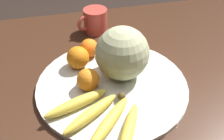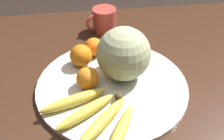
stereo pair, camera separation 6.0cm
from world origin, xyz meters
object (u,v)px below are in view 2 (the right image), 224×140
kitchen_table (131,113)px  orange_back_left (94,47)px  melon (124,54)px  banana_bunch (94,116)px  orange_mid_center (88,78)px  orange_front_left (117,46)px  ceramic_mug (104,20)px  orange_front_right (81,56)px  fruit_bowl (112,85)px

kitchen_table → orange_back_left: (-0.09, 0.19, 0.13)m
kitchen_table → melon: melon is taller
banana_bunch → orange_back_left: (0.02, 0.29, 0.01)m
melon → banana_bunch: bearing=-121.4°
kitchen_table → orange_mid_center: (-0.13, 0.03, 0.13)m
banana_bunch → orange_front_left: (0.10, 0.28, 0.02)m
orange_mid_center → orange_back_left: orange_mid_center is taller
banana_bunch → ceramic_mug: size_ratio=2.11×
orange_front_left → orange_back_left: bearing=171.7°
orange_mid_center → orange_back_left: size_ratio=1.04×
banana_bunch → orange_mid_center: orange_mid_center is taller
kitchen_table → ceramic_mug: bearing=96.1°
orange_front_right → banana_bunch: bearing=-85.0°
orange_mid_center → ceramic_mug: size_ratio=0.53×
orange_back_left → ceramic_mug: bearing=73.4°
fruit_bowl → orange_front_right: bearing=129.0°
kitchen_table → fruit_bowl: bearing=145.2°
ceramic_mug → banana_bunch: bearing=-99.4°
orange_mid_center → ceramic_mug: ceramic_mug is taller
melon → ceramic_mug: melon is taller
banana_bunch → orange_mid_center: 0.13m
fruit_bowl → melon: (0.04, 0.03, 0.09)m
ceramic_mug → kitchen_table: bearing=-83.9°
orange_front_left → orange_front_right: size_ratio=0.95×
kitchen_table → orange_front_left: bearing=95.6°
kitchen_table → ceramic_mug: ceramic_mug is taller
orange_front_left → orange_back_left: 0.08m
fruit_bowl → melon: 0.10m
banana_bunch → ceramic_mug: (0.08, 0.47, 0.02)m
kitchen_table → banana_bunch: banana_bunch is taller
orange_front_right → ceramic_mug: bearing=67.0°
fruit_bowl → melon: bearing=40.5°
kitchen_table → ceramic_mug: size_ratio=11.70×
fruit_bowl → orange_front_left: bearing=75.7°
kitchen_table → fruit_bowl: (-0.05, 0.04, 0.09)m
banana_bunch → orange_front_right: bearing=-125.2°
fruit_bowl → ceramic_mug: 0.34m
banana_bunch → orange_front_left: orange_front_left is taller
orange_front_left → kitchen_table: bearing=-84.4°
melon → orange_mid_center: (-0.11, -0.04, -0.05)m
orange_front_left → orange_back_left: size_ratio=1.09×
melon → orange_front_left: bearing=90.9°
melon → orange_back_left: size_ratio=2.58×
kitchen_table → orange_front_right: orange_front_right is taller
orange_front_left → orange_mid_center: bearing=-126.0°
fruit_bowl → orange_mid_center: size_ratio=6.93×
orange_mid_center → fruit_bowl: bearing=3.5°
orange_front_right → orange_back_left: size_ratio=1.15×
ceramic_mug → orange_mid_center: bearing=-104.0°
banana_bunch → orange_mid_center: size_ratio=4.00×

